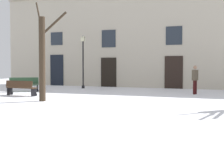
{
  "coord_description": "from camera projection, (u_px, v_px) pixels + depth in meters",
  "views": [
    {
      "loc": [
        4.38,
        -11.4,
        1.72
      ],
      "look_at": [
        0.0,
        1.77,
        1.2
      ],
      "focal_mm": 44.41,
      "sensor_mm": 36.0,
      "label": 1
    }
  ],
  "objects": [
    {
      "name": "ground_plane",
      "position": [
        99.0,
        103.0,
        12.25
      ],
      "size": [
        37.6,
        37.6,
        0.0
      ],
      "primitive_type": "plane",
      "color": "white"
    },
    {
      "name": "building_facade",
      "position": [
        143.0,
        36.0,
        20.7
      ],
      "size": [
        23.5,
        0.6,
        7.59
      ],
      "color": "#BCB29E",
      "rests_on": "ground"
    },
    {
      "name": "tree_near_facade",
      "position": [
        43.0,
        55.0,
        13.01
      ],
      "size": [
        1.88,
        1.55,
        4.8
      ],
      "color": "#382B1E",
      "rests_on": "ground"
    },
    {
      "name": "streetlamp",
      "position": [
        83.0,
        56.0,
        20.01
      ],
      "size": [
        0.3,
        0.3,
        3.82
      ],
      "color": "black",
      "rests_on": "ground"
    },
    {
      "name": "bench_by_litter_bin",
      "position": [
        24.0,
        84.0,
        17.67
      ],
      "size": [
        1.83,
        1.34,
        0.9
      ],
      "rotation": [
        0.0,
        0.0,
        0.52
      ],
      "color": "#2D4C33",
      "rests_on": "ground"
    },
    {
      "name": "bench_near_lamp",
      "position": [
        21.0,
        88.0,
        15.28
      ],
      "size": [
        1.87,
        0.6,
        0.84
      ],
      "rotation": [
        0.0,
        0.0,
        3.05
      ],
      "color": "#3D2819",
      "rests_on": "ground"
    },
    {
      "name": "person_by_shop_door",
      "position": [
        195.0,
        78.0,
        16.01
      ],
      "size": [
        0.36,
        0.44,
        1.67
      ],
      "rotation": [
        0.0,
        0.0,
        4.27
      ],
      "color": "#350F0F",
      "rests_on": "ground"
    }
  ]
}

